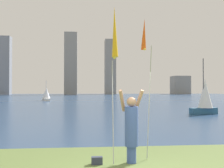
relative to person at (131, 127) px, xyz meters
name	(u,v)px	position (x,y,z in m)	size (l,w,h in m)	color
ground	(93,99)	(0.14, 49.61, -1.05)	(120.00, 138.00, 0.12)	#5B7038
person	(131,127)	(0.00, 0.00, 0.00)	(0.74, 0.55, 2.02)	#3F59A5
kite_flag_left	(115,35)	(-0.51, -0.42, 2.44)	(0.16, 0.86, 4.20)	#B2B2B7
kite_flag_right	(144,39)	(0.51, 0.65, 2.54)	(0.16, 1.12, 4.13)	#B2B2B7
bag	(97,161)	(-0.95, -0.07, -0.89)	(0.30, 0.16, 0.20)	#33384C
sailboat_2	(205,97)	(8.40, 13.98, 0.42)	(2.42, 1.41, 4.54)	#2D6084
sailboat_4	(46,94)	(-8.26, 41.44, 0.14)	(1.83, 2.94, 3.61)	white
skyline_tower_0	(0,65)	(-34.27, 101.17, 10.29)	(7.69, 3.77, 22.55)	gray
skyline_tower_1	(71,63)	(-7.33, 100.98, 11.29)	(5.03, 3.16, 24.56)	gray
skyline_tower_2	(110,67)	(8.63, 105.03, 10.31)	(4.44, 5.54, 22.60)	gray
skyline_tower_3	(180,85)	(39.06, 106.63, 2.88)	(6.80, 7.56, 7.75)	gray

